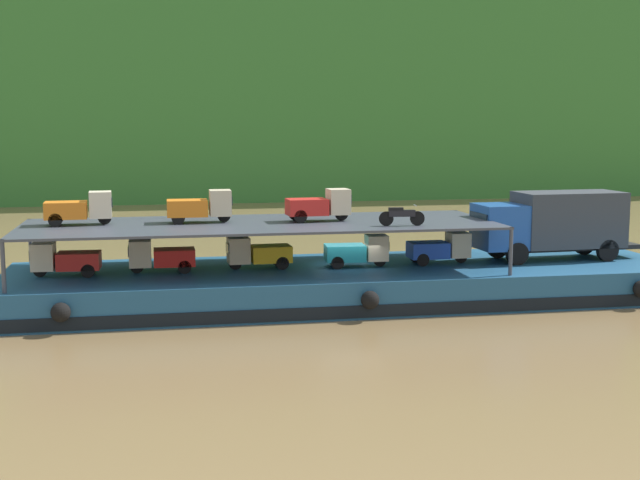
{
  "coord_description": "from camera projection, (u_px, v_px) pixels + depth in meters",
  "views": [
    {
      "loc": [
        -7.95,
        -35.5,
        7.75
      ],
      "look_at": [
        -1.23,
        0.0,
        2.7
      ],
      "focal_mm": 47.45,
      "sensor_mm": 36.0,
      "label": 1
    }
  ],
  "objects": [
    {
      "name": "covered_lorry",
      "position": [
        553.0,
        223.0,
        38.51
      ],
      "size": [
        7.92,
        2.54,
        3.1
      ],
      "color": "#1E4C99",
      "rests_on": "cargo_barge"
    },
    {
      "name": "mini_truck_upper_mid",
      "position": [
        201.0,
        206.0,
        35.96
      ],
      "size": [
        2.74,
        1.2,
        1.38
      ],
      "color": "orange",
      "rests_on": "cargo_rack"
    },
    {
      "name": "mini_truck_lower_aft",
      "position": [
        161.0,
        256.0,
        35.34
      ],
      "size": [
        2.75,
        1.21,
        1.38
      ],
      "color": "red",
      "rests_on": "cargo_barge"
    },
    {
      "name": "cargo_rack",
      "position": [
        261.0,
        224.0,
        35.91
      ],
      "size": [
        19.96,
        6.84,
        2.0
      ],
      "color": "#383D47",
      "rests_on": "cargo_barge"
    },
    {
      "name": "mini_truck_lower_stern",
      "position": [
        65.0,
        259.0,
        34.47
      ],
      "size": [
        2.78,
        1.26,
        1.38
      ],
      "color": "red",
      "rests_on": "cargo_barge"
    },
    {
      "name": "mini_truck_upper_stern",
      "position": [
        80.0,
        208.0,
        35.13
      ],
      "size": [
        2.79,
        1.28,
        1.38
      ],
      "color": "orange",
      "rests_on": "cargo_rack"
    },
    {
      "name": "hillside_far_bank",
      "position": [
        229.0,
        8.0,
        93.27
      ],
      "size": [
        141.46,
        31.64,
        35.92
      ],
      "color": "#33702D",
      "rests_on": "ground"
    },
    {
      "name": "cargo_barge",
      "position": [
        348.0,
        283.0,
        36.95
      ],
      "size": [
        29.16,
        8.22,
        1.5
      ],
      "color": "navy",
      "rests_on": "ground"
    },
    {
      "name": "mini_truck_lower_mid",
      "position": [
        258.0,
        253.0,
        36.26
      ],
      "size": [
        2.79,
        1.29,
        1.38
      ],
      "color": "gold",
      "rests_on": "cargo_barge"
    },
    {
      "name": "mini_truck_upper_fore",
      "position": [
        320.0,
        205.0,
        36.48
      ],
      "size": [
        2.79,
        1.29,
        1.38
      ],
      "color": "red",
      "rests_on": "cargo_rack"
    },
    {
      "name": "motorcycle_upper_port",
      "position": [
        401.0,
        215.0,
        34.87
      ],
      "size": [
        1.9,
        0.55,
        0.87
      ],
      "color": "black",
      "rests_on": "cargo_rack"
    },
    {
      "name": "mini_truck_lower_fore",
      "position": [
        358.0,
        251.0,
        36.71
      ],
      "size": [
        2.79,
        1.29,
        1.38
      ],
      "color": "teal",
      "rests_on": "cargo_barge"
    },
    {
      "name": "ground_plane",
      "position": [
        348.0,
        300.0,
        37.08
      ],
      "size": [
        400.0,
        400.0,
        0.0
      ],
      "primitive_type": "plane",
      "color": "brown"
    },
    {
      "name": "mini_truck_lower_bow",
      "position": [
        440.0,
        248.0,
        37.55
      ],
      "size": [
        2.74,
        1.21,
        1.38
      ],
      "color": "#1E47B7",
      "rests_on": "cargo_barge"
    }
  ]
}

